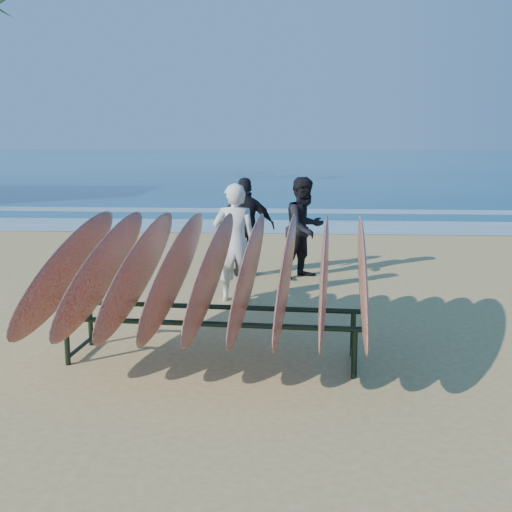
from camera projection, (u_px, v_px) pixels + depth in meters
The scene contains 8 objects.
ground at pixel (251, 355), 7.01m from camera, with size 120.00×120.00×0.00m, color tan.
ocean at pixel (293, 160), 60.94m from camera, with size 160.00×160.00×0.00m, color navy.
foam_near at pixel (279, 226), 16.82m from camera, with size 160.00×160.00×0.00m, color white.
foam_far at pixel (282, 211), 20.25m from camera, with size 160.00×160.00×0.00m, color white.
surfboard_rack at pixel (212, 271), 6.66m from camera, with size 3.35×3.11×1.64m.
person_white at pixel (235, 243), 9.16m from camera, with size 0.62×0.41×1.70m, color silver.
person_dark_a at pixel (304, 228), 10.65m from camera, with size 0.82×0.64×1.69m, color black.
person_dark_b at pixel (246, 227), 10.80m from camera, with size 0.98×0.41×1.67m, color black.
Camera 1 is at (0.49, -6.67, 2.37)m, focal length 45.00 mm.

